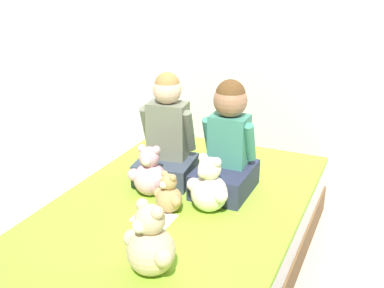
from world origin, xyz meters
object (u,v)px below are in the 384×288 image
object	(u,v)px
bed	(178,236)
child_on_right	(227,146)
child_on_left	(167,137)
teddy_bear_held_by_left_child	(150,174)
teddy_bear_between_children	(169,195)
teddy_bear_held_by_right_child	(209,188)
teddy_bear_at_foot_of_bed	(150,244)
sign_card	(154,218)

from	to	relation	value
bed	child_on_right	distance (m)	0.57
bed	child_on_left	xyz separation A→B (m)	(-0.19, 0.27, 0.47)
bed	child_on_right	xyz separation A→B (m)	(0.18, 0.28, 0.47)
teddy_bear_held_by_left_child	child_on_left	bearing A→B (deg)	82.07
teddy_bear_held_by_left_child	teddy_bear_between_children	size ratio (longest dim) A/B	1.33
teddy_bear_held_by_right_child	teddy_bear_at_foot_of_bed	world-z (taller)	teddy_bear_at_foot_of_bed
bed	child_on_left	world-z (taller)	child_on_left
teddy_bear_at_foot_of_bed	child_on_right	bearing A→B (deg)	109.81
sign_card	teddy_bear_between_children	bearing A→B (deg)	68.23
teddy_bear_held_by_left_child	bed	bearing A→B (deg)	-21.98
teddy_bear_between_children	child_on_left	bearing A→B (deg)	138.73
child_on_left	teddy_bear_held_by_right_child	size ratio (longest dim) A/B	2.08
teddy_bear_between_children	teddy_bear_at_foot_of_bed	distance (m)	0.53
bed	teddy_bear_at_foot_of_bed	xyz separation A→B (m)	(0.16, -0.59, 0.34)
child_on_right	bed	bearing A→B (deg)	-122.33
bed	teddy_bear_held_by_left_child	size ratio (longest dim) A/B	6.76
bed	teddy_bear_held_by_right_child	distance (m)	0.38
bed	child_on_right	size ratio (longest dim) A/B	3.12
bed	teddy_bear_held_by_right_child	bearing A→B (deg)	3.16
teddy_bear_at_foot_of_bed	sign_card	size ratio (longest dim) A/B	1.58
child_on_right	teddy_bear_held_by_right_child	world-z (taller)	child_on_right
teddy_bear_between_children	sign_card	size ratio (longest dim) A/B	1.06
child_on_left	teddy_bear_between_children	bearing A→B (deg)	-69.49
child_on_left	teddy_bear_at_foot_of_bed	world-z (taller)	child_on_left
teddy_bear_held_by_right_child	bed	bearing A→B (deg)	-158.12
teddy_bear_held_by_right_child	teddy_bear_held_by_left_child	bearing A→B (deg)	-166.62
child_on_left	child_on_right	distance (m)	0.37
teddy_bear_at_foot_of_bed	teddy_bear_held_by_left_child	bearing A→B (deg)	140.07
child_on_right	teddy_bear_between_children	world-z (taller)	child_on_right
child_on_left	teddy_bear_at_foot_of_bed	size ratio (longest dim) A/B	1.95
bed	teddy_bear_at_foot_of_bed	world-z (taller)	teddy_bear_at_foot_of_bed
teddy_bear_at_foot_of_bed	sign_card	world-z (taller)	teddy_bear_at_foot_of_bed
teddy_bear_held_by_right_child	teddy_bear_between_children	world-z (taller)	teddy_bear_held_by_right_child
teddy_bear_at_foot_of_bed	bed	bearing A→B (deg)	126.22
teddy_bear_between_children	teddy_bear_at_foot_of_bed	bearing A→B (deg)	-50.56
teddy_bear_at_foot_of_bed	sign_card	xyz separation A→B (m)	(-0.20, 0.40, -0.14)
teddy_bear_held_by_left_child	sign_card	xyz separation A→B (m)	(0.15, -0.23, -0.12)
teddy_bear_held_by_left_child	teddy_bear_at_foot_of_bed	world-z (taller)	teddy_bear_at_foot_of_bed
bed	teddy_bear_at_foot_of_bed	size ratio (longest dim) A/B	6.02
teddy_bear_held_by_right_child	teddy_bear_at_foot_of_bed	xyz separation A→B (m)	(-0.02, -0.60, 0.01)
child_on_right	teddy_bear_held_by_right_child	distance (m)	0.30
child_on_left	teddy_bear_between_children	xyz separation A→B (m)	(0.19, -0.36, -0.17)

